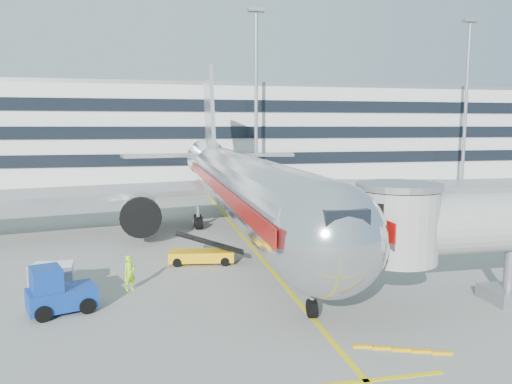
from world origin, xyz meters
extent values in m
plane|color=gray|center=(0.00, 0.00, 0.00)|extent=(180.00, 180.00, 0.00)
cube|color=yellow|center=(0.00, 10.00, 0.01)|extent=(0.25, 70.00, 0.01)
cube|color=yellow|center=(0.00, -14.00, 0.01)|extent=(6.00, 0.25, 0.01)
cylinder|color=silver|center=(0.00, 8.00, 4.20)|extent=(5.00, 36.00, 5.00)
sphere|color=silver|center=(0.00, -10.00, 4.20)|extent=(5.00, 5.00, 5.00)
cone|color=silver|center=(0.00, 31.00, 4.80)|extent=(5.00, 10.00, 5.00)
cube|color=black|center=(0.00, -11.50, 5.33)|extent=(1.80, 1.20, 0.90)
cube|color=#B7B7BC|center=(13.00, 13.50, 3.40)|extent=(24.95, 12.07, 0.50)
cube|color=#B7B7BC|center=(-13.00, 13.50, 3.40)|extent=(24.95, 12.07, 0.50)
cylinder|color=#99999E|center=(8.00, 10.00, 2.20)|extent=(3.00, 4.20, 3.00)
cylinder|color=#99999E|center=(-8.00, 10.00, 2.20)|extent=(3.00, 4.20, 3.00)
cylinder|color=black|center=(8.00, 8.00, 2.20)|extent=(3.10, 0.50, 3.10)
cylinder|color=black|center=(-8.00, 8.00, 2.20)|extent=(3.10, 0.50, 3.10)
cube|color=#B7B7BC|center=(0.00, 31.50, 9.20)|extent=(0.45, 9.39, 13.72)
cube|color=#B7B7BC|center=(5.50, 32.00, 5.40)|extent=(10.41, 4.94, 0.35)
cube|color=#B7B7BC|center=(-5.50, 32.00, 5.40)|extent=(10.41, 4.94, 0.35)
cylinder|color=gray|center=(0.00, -8.00, 0.90)|extent=(0.24, 0.24, 1.80)
cylinder|color=black|center=(0.00, -8.00, 0.45)|extent=(0.35, 0.90, 0.90)
cylinder|color=gray|center=(3.20, 14.00, 1.00)|extent=(0.30, 0.30, 2.00)
cylinder|color=gray|center=(-3.20, 14.00, 1.00)|extent=(0.30, 0.30, 2.00)
cube|color=#9F0E0B|center=(2.52, 8.00, 4.50)|extent=(0.06, 38.00, 0.90)
cube|color=#9F0E0B|center=(-2.52, 8.00, 4.50)|extent=(0.06, 38.00, 0.90)
cylinder|color=#A8A8A3|center=(4.20, -8.00, 4.20)|extent=(3.80, 3.80, 3.40)
cylinder|color=gray|center=(4.20, -8.00, 6.10)|extent=(4.00, 4.00, 0.30)
cube|color=black|center=(2.90, -8.00, 4.20)|extent=(1.40, 2.60, 2.60)
cylinder|color=gray|center=(10.50, -8.00, 1.60)|extent=(0.56, 0.56, 3.20)
cube|color=gray|center=(10.50, -8.00, 0.35)|extent=(2.20, 2.20, 0.70)
cylinder|color=black|center=(9.60, -8.00, 0.35)|extent=(0.35, 0.70, 0.70)
cube|color=silver|center=(0.00, 58.00, 7.50)|extent=(150.00, 24.00, 15.00)
cube|color=black|center=(0.00, 45.90, 4.00)|extent=(150.00, 0.30, 1.80)
cube|color=black|center=(0.00, 45.90, 8.00)|extent=(150.00, 0.30, 1.80)
cube|color=black|center=(0.00, 45.90, 12.00)|extent=(150.00, 0.30, 1.80)
cube|color=gray|center=(0.00, 58.00, 15.30)|extent=(150.00, 24.00, 0.60)
cylinder|color=gray|center=(8.00, 42.00, 12.50)|extent=(0.50, 0.50, 25.00)
cube|color=gray|center=(8.00, 42.00, 25.20)|extent=(2.40, 1.20, 0.50)
cylinder|color=gray|center=(42.00, 42.00, 12.50)|extent=(0.50, 0.50, 25.00)
cube|color=gray|center=(42.00, 42.00, 25.20)|extent=(2.40, 1.20, 0.50)
cube|color=#E7A809|center=(-4.10, 2.39, 0.52)|extent=(4.36, 2.11, 0.67)
cube|color=black|center=(-4.10, 2.39, 1.38)|extent=(4.50, 1.66, 1.46)
cylinder|color=black|center=(-5.51, 3.27, 0.29)|extent=(0.60, 0.35, 0.57)
cylinder|color=black|center=(-5.70, 1.95, 0.29)|extent=(0.60, 0.35, 0.57)
cylinder|color=black|center=(-2.50, 2.83, 0.29)|extent=(0.60, 0.35, 0.57)
cylinder|color=black|center=(-2.69, 1.51, 0.29)|extent=(0.60, 0.35, 0.57)
cube|color=navy|center=(-11.56, -4.80, 0.71)|extent=(3.48, 2.70, 0.99)
cube|color=navy|center=(-12.18, -5.03, 1.70)|extent=(1.80, 1.99, 1.21)
cube|color=black|center=(-12.18, -5.03, 2.08)|extent=(1.62, 1.75, 0.11)
cylinder|color=black|center=(-12.77, -4.37, 0.38)|extent=(0.83, 0.57, 0.77)
cylinder|color=black|center=(-12.21, -5.91, 0.38)|extent=(0.83, 0.57, 0.77)
cylinder|color=black|center=(-10.91, -3.69, 0.38)|extent=(0.83, 0.57, 0.77)
cylinder|color=black|center=(-10.35, -5.24, 0.38)|extent=(0.83, 0.57, 0.77)
cube|color=#A6A8AD|center=(-12.91, -1.47, 0.74)|extent=(1.65, 1.65, 1.48)
cube|color=white|center=(-12.91, -1.47, 1.50)|extent=(1.65, 1.65, 0.06)
cube|color=#A6A8AD|center=(-12.22, -1.48, 0.74)|extent=(1.55, 1.55, 1.48)
cube|color=white|center=(-12.22, -1.48, 1.50)|extent=(1.55, 1.55, 0.06)
imported|color=#AFF419|center=(-8.47, -2.24, 0.98)|extent=(0.85, 0.81, 1.96)
camera|label=1|loc=(-7.23, -29.35, 8.89)|focal=35.00mm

